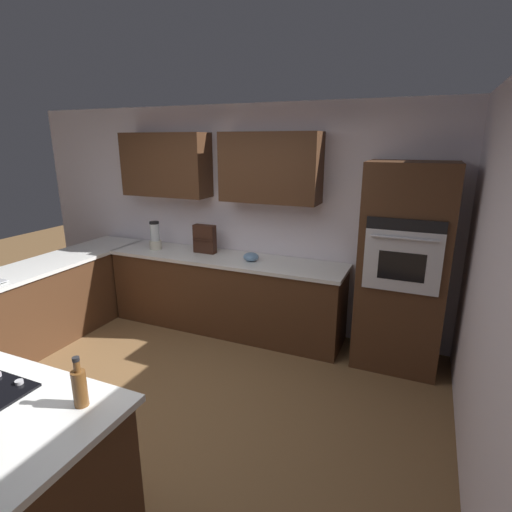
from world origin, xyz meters
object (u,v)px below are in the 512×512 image
Objects in this scene: wall_oven at (403,268)px; spice_rack at (205,239)px; mixing_bowl at (251,257)px; blender at (155,237)px; second_bottle at (80,387)px.

wall_oven reaches higher than spice_rack.
blender is at bearing 0.00° from mixing_bowl.
wall_oven is 3.01m from second_bottle.
mixing_bowl is 0.67m from spice_rack.
wall_oven is 2.25m from spice_rack.
wall_oven is 2.90m from blender.
spice_rack is (-0.65, -0.10, 0.02)m from blender.
second_bottle is at bearing 120.01° from blender.
blender is at bearing 0.28° from wall_oven.
mixing_bowl is at bearing 171.39° from spice_rack.
spice_rack reaches higher than mixing_bowl.
mixing_bowl is at bearing 180.00° from blender.
mixing_bowl is 2.68m from second_bottle.
blender is 2.00× the size of mixing_bowl.
blender reaches higher than second_bottle.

